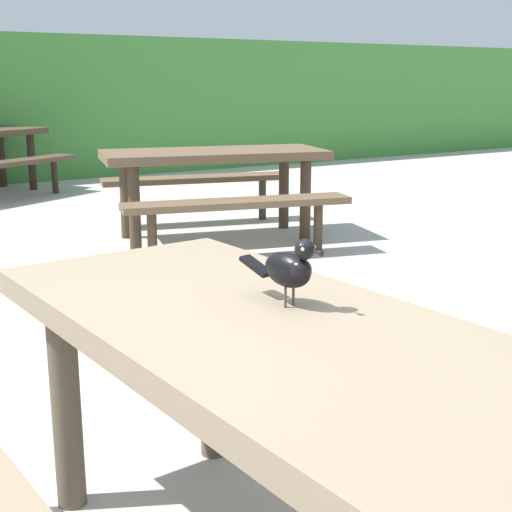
# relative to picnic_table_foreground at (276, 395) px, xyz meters

# --- Properties ---
(picnic_table_foreground) EXTENTS (1.80, 1.85, 0.74)m
(picnic_table_foreground) POSITION_rel_picnic_table_foreground_xyz_m (0.00, 0.00, 0.00)
(picnic_table_foreground) COLOR #84725B
(picnic_table_foreground) RESTS_ON ground
(bird_grackle) EXTENTS (0.09, 0.29, 0.18)m
(bird_grackle) POSITION_rel_picnic_table_foreground_xyz_m (0.10, 0.09, 0.29)
(bird_grackle) COLOR black
(bird_grackle) RESTS_ON picnic_table_foreground
(picnic_table_mid_right) EXTENTS (2.08, 2.06, 0.74)m
(picnic_table_mid_right) POSITION_rel_picnic_table_foreground_xyz_m (1.96, 3.85, 0.00)
(picnic_table_mid_right) COLOR brown
(picnic_table_mid_right) RESTS_ON ground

